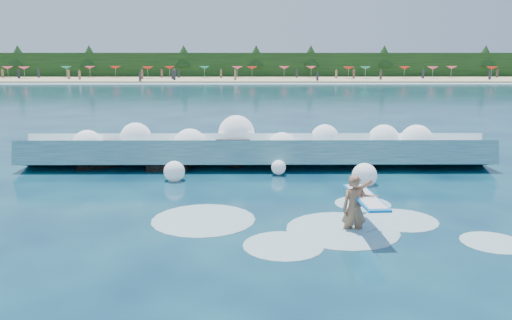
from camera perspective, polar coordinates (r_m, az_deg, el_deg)
The scene contains 11 objects.
ground at distance 14.38m, azimuth -5.97°, elevation -6.34°, with size 200.00×200.00×0.00m, color #07203E.
beach at distance 91.70m, azimuth -1.28°, elevation 9.18°, with size 140.00×20.00×0.40m, color tan.
wet_band at distance 80.73m, azimuth -1.40°, elevation 8.71°, with size 140.00×5.00×0.08m, color silver.
treeline at distance 101.62m, azimuth -1.20°, elevation 10.74°, with size 140.00×4.00×5.00m, color black.
breaking_wave at distance 20.77m, azimuth -0.02°, elevation 1.02°, with size 18.88×2.90×1.63m.
rock_cluster at distance 21.18m, azimuth -10.56°, elevation 0.55°, with size 8.13×3.01×1.24m.
surfer_with_board at distance 13.15m, azimuth 11.46°, elevation -5.24°, with size 0.97×2.95×1.79m.
wave_spray at distance 20.57m, azimuth 0.43°, elevation 2.05°, with size 14.74×5.15×2.13m.
surf_foam at distance 13.59m, azimuth 5.71°, elevation -7.42°, with size 9.49×5.28×0.15m.
beach_umbrellas at distance 93.72m, azimuth -1.25°, elevation 10.50°, with size 110.68×6.72×0.50m.
beachgoers at distance 90.09m, azimuth 2.10°, elevation 9.72°, with size 101.64×13.11×1.93m.
Camera 1 is at (1.39, -13.59, 4.47)m, focal length 35.00 mm.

